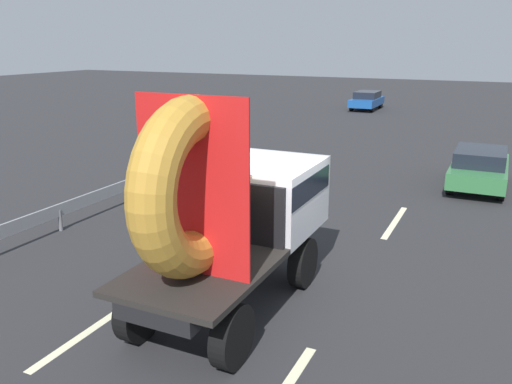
{
  "coord_description": "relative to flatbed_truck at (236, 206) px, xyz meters",
  "views": [
    {
      "loc": [
        3.73,
        -8.58,
        4.67
      ],
      "look_at": [
        -0.35,
        0.01,
        1.91
      ],
      "focal_mm": 36.75,
      "sensor_mm": 36.0,
      "label": 1
    }
  ],
  "objects": [
    {
      "name": "ground_plane",
      "position": [
        0.35,
        0.82,
        -1.88
      ],
      "size": [
        120.0,
        120.0,
        0.0
      ],
      "primitive_type": "plane",
      "color": "#28282B"
    },
    {
      "name": "flatbed_truck",
      "position": [
        0.0,
        0.0,
        0.0
      ],
      "size": [
        2.02,
        4.99,
        3.94
      ],
      "color": "black",
      "rests_on": "ground_plane"
    },
    {
      "name": "distant_sedan",
      "position": [
        3.54,
        10.43,
        -1.18
      ],
      "size": [
        1.7,
        3.96,
        1.29
      ],
      "color": "black",
      "rests_on": "ground_plane"
    },
    {
      "name": "guardrail",
      "position": [
        -5.81,
        3.11,
        -1.35
      ],
      "size": [
        0.1,
        13.29,
        0.71
      ],
      "color": "gray",
      "rests_on": "ground_plane"
    },
    {
      "name": "lane_dash_left_near",
      "position": [
        -1.77,
        -1.81,
        -1.87
      ],
      "size": [
        0.16,
        2.87,
        0.01
      ],
      "primitive_type": "cube",
      "rotation": [
        0.0,
        0.0,
        1.57
      ],
      "color": "beige",
      "rests_on": "ground_plane"
    },
    {
      "name": "lane_dash_left_far",
      "position": [
        -1.77,
        6.29,
        -1.87
      ],
      "size": [
        0.16,
        2.54,
        0.01
      ],
      "primitive_type": "cube",
      "rotation": [
        0.0,
        0.0,
        1.57
      ],
      "color": "beige",
      "rests_on": "ground_plane"
    },
    {
      "name": "lane_dash_right_far",
      "position": [
        1.77,
        5.77,
        -1.87
      ],
      "size": [
        0.16,
        2.79,
        0.01
      ],
      "primitive_type": "cube",
      "rotation": [
        0.0,
        0.0,
        1.57
      ],
      "color": "beige",
      "rests_on": "ground_plane"
    },
    {
      "name": "oncoming_car",
      "position": [
        -4.77,
        28.98,
        -1.2
      ],
      "size": [
        1.66,
        3.87,
        1.26
      ],
      "color": "black",
      "rests_on": "ground_plane"
    }
  ]
}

